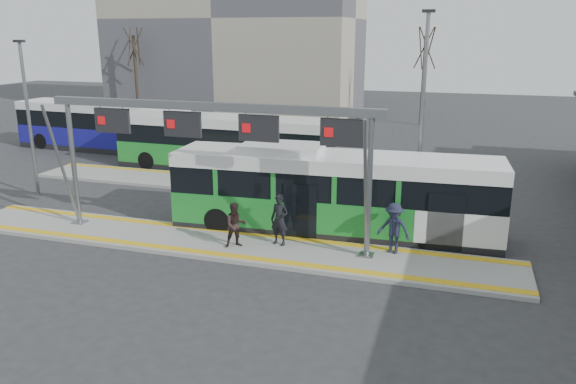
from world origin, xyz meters
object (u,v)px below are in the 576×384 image
(hero_bus, at_px, (333,194))
(gantry, at_px, (211,131))
(passenger_a, at_px, (279,220))
(passenger_c, at_px, (394,228))
(passenger_b, at_px, (236,225))

(hero_bus, bearing_deg, gantry, -152.08)
(passenger_a, xyz_separation_m, passenger_c, (4.13, 0.44, -0.04))
(gantry, xyz_separation_m, passenger_a, (2.56, 0.18, -3.19))
(passenger_b, bearing_deg, passenger_a, -9.82)
(passenger_a, bearing_deg, hero_bus, 69.34)
(passenger_b, bearing_deg, passenger_c, -23.62)
(passenger_b, height_order, passenger_c, passenger_c)
(hero_bus, distance_m, passenger_c, 3.26)
(passenger_b, bearing_deg, gantry, 120.30)
(passenger_b, relative_size, passenger_c, 0.90)
(passenger_b, bearing_deg, hero_bus, 10.12)
(gantry, relative_size, hero_bus, 1.01)
(gantry, xyz_separation_m, hero_bus, (4.05, 2.46, -2.69))
(passenger_b, distance_m, passenger_c, 5.71)
(gantry, height_order, passenger_b, gantry)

